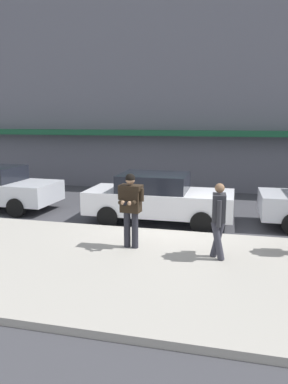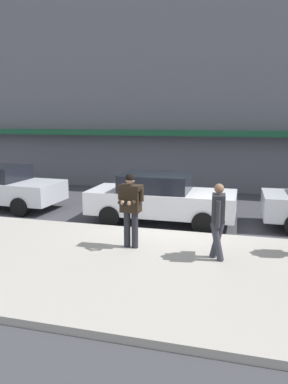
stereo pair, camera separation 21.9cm
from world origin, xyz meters
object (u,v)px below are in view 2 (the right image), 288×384
(pedestrian_with_bag, at_px, (218,216))
(parked_sedan_near, at_px, (0,186))
(man_texting_on_phone, at_px, (131,202))
(parked_sedan_mid, at_px, (160,198))

(pedestrian_with_bag, bearing_deg, parked_sedan_near, 156.59)
(parked_sedan_near, bearing_deg, man_texting_on_phone, -28.61)
(man_texting_on_phone, distance_m, pedestrian_with_bag, 2.08)
(parked_sedan_near, distance_m, parked_sedan_mid, 6.10)
(parked_sedan_near, relative_size, parked_sedan_mid, 1.01)
(parked_sedan_near, bearing_deg, pedestrian_with_bag, -23.41)
(parked_sedan_mid, relative_size, man_texting_on_phone, 2.50)
(parked_sedan_mid, height_order, man_texting_on_phone, man_texting_on_phone)
(parked_sedan_mid, distance_m, pedestrian_with_bag, 3.65)
(man_texting_on_phone, relative_size, pedestrian_with_bag, 1.06)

